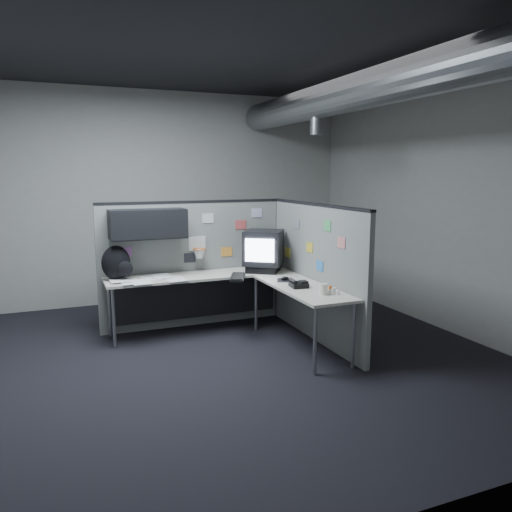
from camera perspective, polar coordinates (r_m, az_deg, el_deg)
name	(u,v)px	position (r m, az deg, el deg)	size (l,w,h in m)	color
room	(282,162)	(5.41, 3.02, 10.72)	(5.62, 5.62, 3.22)	black
partition_back	(182,251)	(6.38, -8.42, 0.54)	(2.44, 0.42, 1.63)	slate
partition_right	(315,272)	(5.97, 6.78, -1.79)	(0.07, 2.23, 1.63)	slate
desk	(226,287)	(6.06, -3.44, -3.54)	(2.31, 2.11, 0.73)	beige
monitor	(264,250)	(6.36, 0.87, 0.66)	(0.64, 0.64, 0.53)	black
keyboard	(238,277)	(5.95, -2.12, -2.43)	(0.33, 0.48, 0.04)	black
mouse	(285,279)	(5.87, 3.31, -2.65)	(0.25, 0.27, 0.05)	black
phone	(298,284)	(5.53, 4.86, -3.22)	(0.20, 0.22, 0.09)	black
bottles	(333,291)	(5.28, 8.74, -3.96)	(0.11, 0.16, 0.07)	silver
cup	(324,289)	(5.22, 7.74, -3.77)	(0.08, 0.08, 0.12)	white
papers	(147,279)	(6.01, -12.39, -2.63)	(0.87, 0.58, 0.02)	white
backpack	(117,263)	(6.07, -15.61, -0.82)	(0.39, 0.35, 0.41)	black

